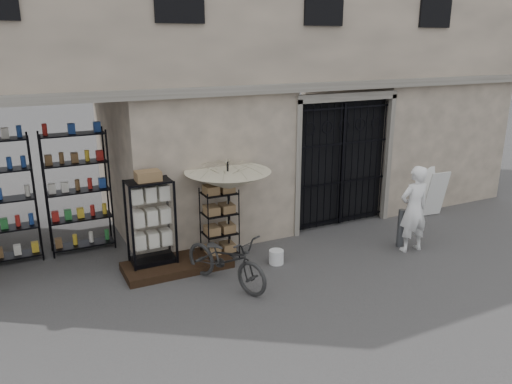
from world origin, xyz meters
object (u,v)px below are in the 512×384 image
market_umbrella (228,176)px  steel_bollard (401,228)px  wire_rack (220,225)px  shopkeeper (410,250)px  bicycle (226,284)px  easel_sign (431,192)px  white_bucket (276,257)px  display_cabinet (151,226)px

market_umbrella → steel_bollard: (3.46, -1.07, -1.29)m
wire_rack → shopkeeper: wire_rack is taller
wire_rack → steel_bollard: bearing=-41.7°
wire_rack → steel_bollard: 3.81m
bicycle → easel_sign: 6.17m
shopkeeper → white_bucket: bearing=-9.3°
wire_rack → white_bucket: 1.27m
easel_sign → shopkeeper: bearing=-137.7°
display_cabinet → bicycle: size_ratio=0.93×
white_bucket → steel_bollard: 2.79m
steel_bollard → shopkeeper: (0.06, -0.25, -0.41)m
white_bucket → shopkeeper: 2.88m
white_bucket → shopkeeper: bearing=-13.2°
market_umbrella → white_bucket: bearing=-43.1°
bicycle → shopkeeper: size_ratio=1.03×
steel_bollard → bicycle: bearing=179.5°
wire_rack → steel_bollard: wire_rack is taller
bicycle → shopkeeper: bicycle is taller
wire_rack → bicycle: 1.33m
market_umbrella → shopkeeper: bearing=-20.6°
display_cabinet → white_bucket: 2.46m
steel_bollard → shopkeeper: steel_bollard is taller
display_cabinet → steel_bollard: bearing=-21.6°
bicycle → steel_bollard: 3.99m
bicycle → easel_sign: (6.03, 1.19, 0.59)m
wire_rack → white_bucket: size_ratio=5.09×
display_cabinet → steel_bollard: (4.95, -1.23, -0.46)m
display_cabinet → steel_bollard: display_cabinet is taller
wire_rack → easel_sign: bearing=-23.6°
market_umbrella → shopkeeper: (3.51, -1.32, -1.70)m
easel_sign → wire_rack: bearing=-173.0°
white_bucket → steel_bollard: (2.75, -0.41, 0.27)m
shopkeeper → easel_sign: 2.56m
display_cabinet → shopkeeper: (5.00, -1.48, -0.87)m
white_bucket → bicycle: bearing=-163.0°
display_cabinet → shopkeeper: bearing=-24.2°
bicycle → white_bucket: bearing=-6.5°
bicycle → steel_bollard: bearing=-24.0°
steel_bollard → easel_sign: 2.41m
wire_rack → market_umbrella: market_umbrella is taller
market_umbrella → white_bucket: 1.84m
bicycle → shopkeeper: (4.02, -0.29, 0.00)m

